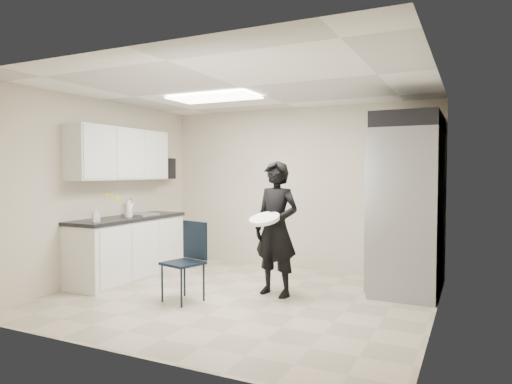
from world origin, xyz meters
The scene contains 21 objects.
floor centered at (0.00, 0.00, 0.00)m, with size 4.50×4.50×0.00m, color #B6A68F.
ceiling centered at (0.00, 0.00, 2.60)m, with size 4.50×4.50×0.00m, color white.
back_wall centered at (0.00, 2.00, 1.30)m, with size 4.50×4.50×0.00m, color beige.
left_wall centered at (-2.25, 0.00, 1.30)m, with size 4.00×4.00×0.00m, color beige.
right_wall centered at (2.25, 0.00, 1.30)m, with size 4.00×4.00×0.00m, color beige.
ceiling_panel centered at (-0.60, 0.40, 2.57)m, with size 1.20×0.60×0.02m, color white.
lower_counter centered at (-1.95, 0.20, 0.43)m, with size 0.60×1.90×0.86m, color silver.
countertop centered at (-1.95, 0.20, 0.89)m, with size 0.64×1.95×0.05m, color black.
sink centered at (-1.93, 0.45, 0.87)m, with size 0.42×0.40×0.14m, color gray.
faucet centered at (-2.13, 0.45, 1.02)m, with size 0.02×0.02×0.24m, color silver.
upper_cabinets centered at (-2.08, 0.20, 1.83)m, with size 0.35×1.80×0.75m, color silver.
towel_dispenser centered at (-2.14, 1.35, 1.62)m, with size 0.22×0.30×0.35m, color black.
notice_sticker_left centered at (-2.24, 0.10, 1.22)m, with size 0.00×0.12×0.07m, color yellow.
notice_sticker_right centered at (-2.24, 0.30, 1.18)m, with size 0.00×0.12×0.07m, color yellow.
commercial_fridge centered at (1.83, 1.27, 1.05)m, with size 0.80×1.35×2.10m, color gray.
fridge_compressor centered at (1.83, 1.27, 2.20)m, with size 0.80×1.35×0.20m, color black.
folding_chair centered at (-0.54, -0.45, 0.47)m, with size 0.41×0.41×0.93m, color black.
man_tuxedo centered at (0.36, 0.30, 0.85)m, with size 0.62×0.42×1.70m, color black.
bucket_lid centered at (0.31, 0.06, 0.99)m, with size 0.37×0.37×0.05m, color white.
soap_bottle_a centered at (-1.81, 0.05, 1.06)m, with size 0.12×0.12×0.30m, color silver.
soap_bottle_b centered at (-1.83, -0.55, 1.01)m, with size 0.09×0.09×0.19m, color #A8ABB4.
Camera 1 is at (2.61, -4.97, 1.57)m, focal length 32.00 mm.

